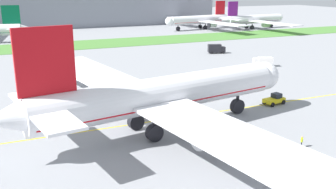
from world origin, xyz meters
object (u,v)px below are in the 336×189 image
object	(u,v)px
ground_crew_wingwalker_port	(161,121)
parked_airliner_far_right	(200,20)
ground_crew_wingwalker_starboard	(302,140)
ground_crew_marshaller_front	(259,151)
service_truck_catering_van	(216,49)
parked_airliner_far_outer	(253,19)
airliner_foreground	(159,96)
service_truck_fuel_bowser	(263,61)
pushback_tug	(274,99)

from	to	relation	value
ground_crew_wingwalker_port	parked_airliner_far_right	xyz separation A→B (m)	(75.08, 125.81, 3.87)
parked_airliner_far_right	ground_crew_wingwalker_starboard	bearing A→B (deg)	-112.72
ground_crew_wingwalker_port	ground_crew_wingwalker_starboard	xyz separation A→B (m)	(15.65, -16.09, 0.04)
ground_crew_marshaller_front	service_truck_catering_van	bearing A→B (deg)	63.34
service_truck_catering_van	parked_airliner_far_outer	xyz separation A→B (m)	(56.64, 58.03, 3.28)
airliner_foreground	service_truck_fuel_bowser	world-z (taller)	airliner_foreground
pushback_tug	ground_crew_wingwalker_starboard	bearing A→B (deg)	-118.17
service_truck_fuel_bowser	ground_crew_wingwalker_starboard	bearing A→B (deg)	-121.64
ground_crew_wingwalker_starboard	service_truck_catering_van	xyz separation A→B (m)	(29.46, 74.16, 0.60)
pushback_tug	service_truck_fuel_bowser	distance (m)	37.04
airliner_foreground	ground_crew_wingwalker_port	distance (m)	5.51
ground_crew_wingwalker_port	parked_airliner_far_right	size ratio (longest dim) A/B	0.03
ground_crew_marshaller_front	service_truck_fuel_bowser	world-z (taller)	service_truck_fuel_bowser
airliner_foreground	service_truck_fuel_bowser	xyz separation A→B (m)	(47.20, 35.32, -4.59)
pushback_tug	service_truck_catering_van	world-z (taller)	service_truck_catering_van
ground_crew_marshaller_front	parked_airliner_far_right	world-z (taller)	parked_airliner_far_right
parked_airliner_far_outer	service_truck_catering_van	bearing A→B (deg)	-134.30
service_truck_catering_van	parked_airliner_far_right	distance (m)	74.15
ground_crew_wingwalker_starboard	parked_airliner_far_right	size ratio (longest dim) A/B	0.03
pushback_tug	service_truck_catering_van	xyz separation A→B (m)	(19.45, 55.47, 0.68)
pushback_tug	service_truck_fuel_bowser	size ratio (longest dim) A/B	1.08
parked_airliner_far_outer	ground_crew_wingwalker_port	bearing A→B (deg)	-131.23
pushback_tug	ground_crew_marshaller_front	size ratio (longest dim) A/B	3.82
ground_crew_marshaller_front	ground_crew_wingwalker_starboard	xyz separation A→B (m)	(8.00, 0.44, 0.04)
airliner_foreground	parked_airliner_far_right	world-z (taller)	airliner_foreground
airliner_foreground	parked_airliner_far_outer	size ratio (longest dim) A/B	1.27
service_truck_catering_van	parked_airliner_far_right	size ratio (longest dim) A/B	0.09
service_truck_catering_van	parked_airliner_far_right	bearing A→B (deg)	66.13
airliner_foreground	pushback_tug	size ratio (longest dim) A/B	13.10
service_truck_catering_van	pushback_tug	bearing A→B (deg)	-109.32
service_truck_fuel_bowser	pushback_tug	bearing A→B (deg)	-123.63
ground_crew_wingwalker_port	service_truck_fuel_bowser	size ratio (longest dim) A/B	0.28
pushback_tug	ground_crew_wingwalker_starboard	xyz separation A→B (m)	(-10.01, -18.68, 0.07)
ground_crew_wingwalker_starboard	airliner_foreground	bearing A→B (deg)	139.60
parked_airliner_far_outer	parked_airliner_far_right	bearing A→B (deg)	159.99
ground_crew_wingwalker_starboard	service_truck_fuel_bowser	size ratio (longest dim) A/B	0.30
service_truck_fuel_bowser	parked_airliner_far_right	world-z (taller)	parked_airliner_far_right
service_truck_fuel_bowser	parked_airliner_far_right	xyz separation A→B (m)	(28.91, 92.38, 3.39)
ground_crew_wingwalker_port	ground_crew_wingwalker_starboard	bearing A→B (deg)	-45.80
ground_crew_marshaller_front	service_truck_fuel_bowser	xyz separation A→B (m)	(38.52, 49.96, 0.48)
pushback_tug	parked_airliner_far_right	world-z (taller)	parked_airliner_far_right
airliner_foreground	parked_airliner_far_right	distance (m)	148.67
parked_airliner_far_right	parked_airliner_far_outer	size ratio (longest dim) A/B	1.01
ground_crew_wingwalker_port	ground_crew_wingwalker_starboard	distance (m)	22.45
airliner_foreground	ground_crew_marshaller_front	size ratio (longest dim) A/B	50.02
service_truck_catering_van	parked_airliner_far_outer	bearing A→B (deg)	45.70
ground_crew_wingwalker_starboard	service_truck_catering_van	world-z (taller)	service_truck_catering_van
ground_crew_wingwalker_port	parked_airliner_far_outer	distance (m)	154.42
airliner_foreground	ground_crew_wingwalker_port	bearing A→B (deg)	61.35
ground_crew_marshaller_front	ground_crew_wingwalker_starboard	world-z (taller)	ground_crew_wingwalker_starboard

